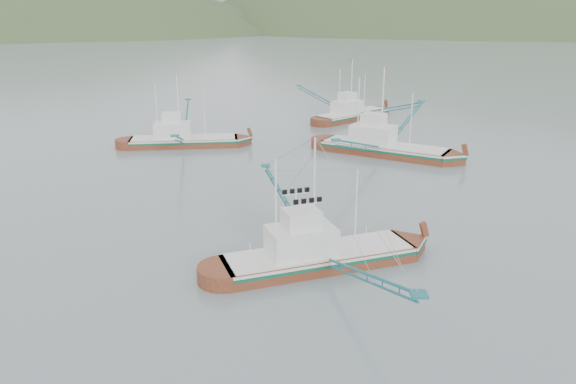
{
  "coord_description": "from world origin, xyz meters",
  "views": [
    {
      "loc": [
        -0.9,
        -34.47,
        16.57
      ],
      "look_at": [
        0.0,
        6.0,
        3.2
      ],
      "focal_mm": 35.0,
      "sensor_mm": 36.0,
      "label": 1
    }
  ],
  "objects_px": {
    "bg_boat_far": "(352,106)",
    "bg_boat_left": "(182,136)",
    "main_boat": "(318,240)",
    "bg_boat_right": "(384,136)"
  },
  "relations": [
    {
      "from": "bg_boat_right",
      "to": "bg_boat_left",
      "type": "bearing_deg",
      "value": -160.03
    },
    {
      "from": "main_boat",
      "to": "bg_boat_left",
      "type": "relative_size",
      "value": 0.95
    },
    {
      "from": "bg_boat_right",
      "to": "bg_boat_far",
      "type": "bearing_deg",
      "value": 123.34
    },
    {
      "from": "bg_boat_left",
      "to": "bg_boat_right",
      "type": "bearing_deg",
      "value": -16.34
    },
    {
      "from": "main_boat",
      "to": "bg_boat_right",
      "type": "relative_size",
      "value": 0.92
    },
    {
      "from": "bg_boat_far",
      "to": "bg_boat_left",
      "type": "distance_m",
      "value": 29.12
    },
    {
      "from": "main_boat",
      "to": "bg_boat_far",
      "type": "xyz_separation_m",
      "value": [
        9.11,
        51.72,
        0.24
      ]
    },
    {
      "from": "bg_boat_right",
      "to": "bg_boat_far",
      "type": "relative_size",
      "value": 1.19
    },
    {
      "from": "bg_boat_right",
      "to": "bg_boat_far",
      "type": "xyz_separation_m",
      "value": [
        -0.82,
        21.97,
        -0.19
      ]
    },
    {
      "from": "main_boat",
      "to": "bg_boat_left",
      "type": "xyz_separation_m",
      "value": [
        -14.42,
        34.59,
        -0.53
      ]
    }
  ]
}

